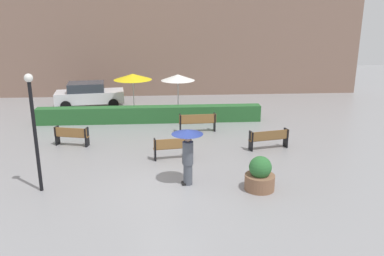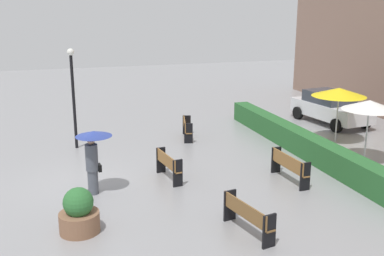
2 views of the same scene
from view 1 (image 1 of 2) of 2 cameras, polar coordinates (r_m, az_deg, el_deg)
ground_plane at (r=14.21m, az=-3.36°, el=-8.35°), size 60.00×60.00×0.00m
bench_mid_center at (r=16.49m, az=-2.80°, el=-2.68°), size 1.60×0.53×0.91m
bench_back_row at (r=20.15m, az=0.80°, el=0.98°), size 1.89×0.45×0.92m
bench_far_right at (r=18.00m, az=10.95°, el=-1.40°), size 1.84×0.71×0.86m
bench_far_left at (r=18.91m, az=-16.85°, el=-0.96°), size 1.59×0.71×0.87m
pedestrian_with_umbrella at (r=13.91m, az=-0.64°, el=-2.80°), size 1.11×1.11×2.00m
planter_pot at (r=13.97m, az=9.68°, el=-6.71°), size 1.04×1.04×1.21m
lamp_post at (r=14.03m, az=-21.69°, el=0.88°), size 0.28×0.28×4.05m
patio_umbrella_yellow at (r=23.88m, az=-8.46°, el=7.24°), size 2.25×2.25×2.34m
patio_umbrella_white at (r=23.28m, az=-2.03°, el=7.22°), size 1.97×1.97×2.36m
hedge_strip at (r=22.01m, az=-6.02°, el=1.95°), size 12.19×0.70×0.88m
building_facade at (r=28.88m, az=-4.01°, el=15.15°), size 28.00×1.20×10.50m
parked_car at (r=26.10m, az=-14.50°, el=4.69°), size 4.39×2.40×1.57m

